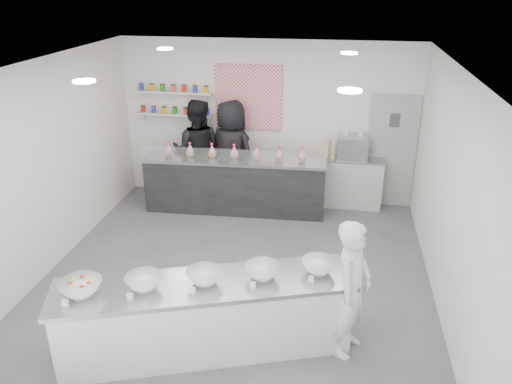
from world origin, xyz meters
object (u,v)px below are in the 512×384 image
woman_prep (352,289)px  staff_right (232,153)px  espresso_ledge (347,182)px  back_bar (235,185)px  prep_counter (206,317)px  espresso_machine (353,148)px  staff_left (197,151)px

woman_prep → staff_right: (-2.19, 3.82, 0.16)m
espresso_ledge → woman_prep: size_ratio=0.77×
espresso_ledge → back_bar: bearing=-164.3°
prep_counter → woman_prep: (1.61, 0.28, 0.37)m
espresso_machine → staff_left: 2.87m
back_bar → espresso_machine: 2.24m
back_bar → espresso_ledge: size_ratio=2.58×
espresso_ledge → staff_left: 2.87m
espresso_ledge → espresso_machine: bearing=0.0°
staff_left → staff_right: (0.66, 0.00, 0.00)m
espresso_ledge → espresso_machine: size_ratio=2.35×
back_bar → espresso_ledge: back_bar is taller
prep_counter → woman_prep: bearing=-9.3°
prep_counter → woman_prep: size_ratio=2.01×
woman_prep → staff_right: 4.41m
espresso_machine → staff_right: bearing=-175.3°
staff_left → woman_prep: bearing=123.8°
staff_left → staff_right: 0.66m
prep_counter → woman_prep: 1.67m
back_bar → woman_prep: 4.02m
prep_counter → staff_right: staff_right is taller
prep_counter → back_bar: (-0.45, 3.71, 0.06)m
prep_counter → staff_left: staff_left is taller
espresso_machine → prep_counter: bearing=-110.8°
prep_counter → staff_left: size_ratio=1.69×
woman_prep → staff_left: 4.77m
staff_right → back_bar: bearing=131.2°
prep_counter → staff_right: bearing=79.0°
back_bar → staff_right: 0.63m
espresso_machine → woman_prep: (-0.02, -4.00, -0.33)m
prep_counter → espresso_machine: (1.62, 4.28, 0.70)m
espresso_machine → woman_prep: bearing=-90.2°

